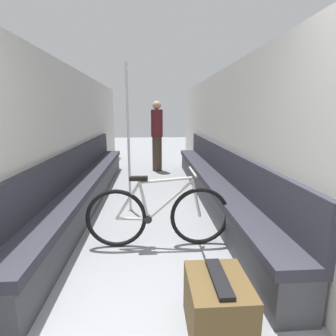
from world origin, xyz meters
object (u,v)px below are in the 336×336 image
object	(u,v)px
grab_pole_near	(129,142)
bench_seat_row_right	(213,183)
bench_seat_row_left	(87,185)
passenger_standing	(157,135)
luggage_bag	(218,305)
bicycle	(158,215)

from	to	relation	value
grab_pole_near	bench_seat_row_right	bearing A→B (deg)	14.81
grab_pole_near	bench_seat_row_left	bearing A→B (deg)	153.86
bench_seat_row_right	passenger_standing	world-z (taller)	passenger_standing
grab_pole_near	passenger_standing	size ratio (longest dim) A/B	1.24
bench_seat_row_right	luggage_bag	distance (m)	2.83
passenger_standing	bench_seat_row_right	bearing A→B (deg)	41.16
bicycle	luggage_bag	size ratio (longest dim) A/B	3.27
grab_pole_near	luggage_bag	size ratio (longest dim) A/B	4.41
grab_pole_near	passenger_standing	world-z (taller)	grab_pole_near
luggage_bag	passenger_standing	bearing A→B (deg)	93.18
bicycle	passenger_standing	bearing A→B (deg)	106.50
bicycle	luggage_bag	world-z (taller)	bicycle
bench_seat_row_right	passenger_standing	distance (m)	2.69
bench_seat_row_right	bicycle	world-z (taller)	bench_seat_row_right
passenger_standing	luggage_bag	world-z (taller)	passenger_standing
bench_seat_row_left	luggage_bag	distance (m)	3.16
bench_seat_row_left	bicycle	distance (m)	1.90
bench_seat_row_left	bench_seat_row_right	xyz separation A→B (m)	(2.14, 0.00, 0.00)
bench_seat_row_left	bicycle	bearing A→B (deg)	-52.44
bicycle	passenger_standing	xyz separation A→B (m)	(0.08, 3.97, 0.56)
bench_seat_row_right	grab_pole_near	size ratio (longest dim) A/B	2.52
bench_seat_row_left	luggage_bag	world-z (taller)	bench_seat_row_left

